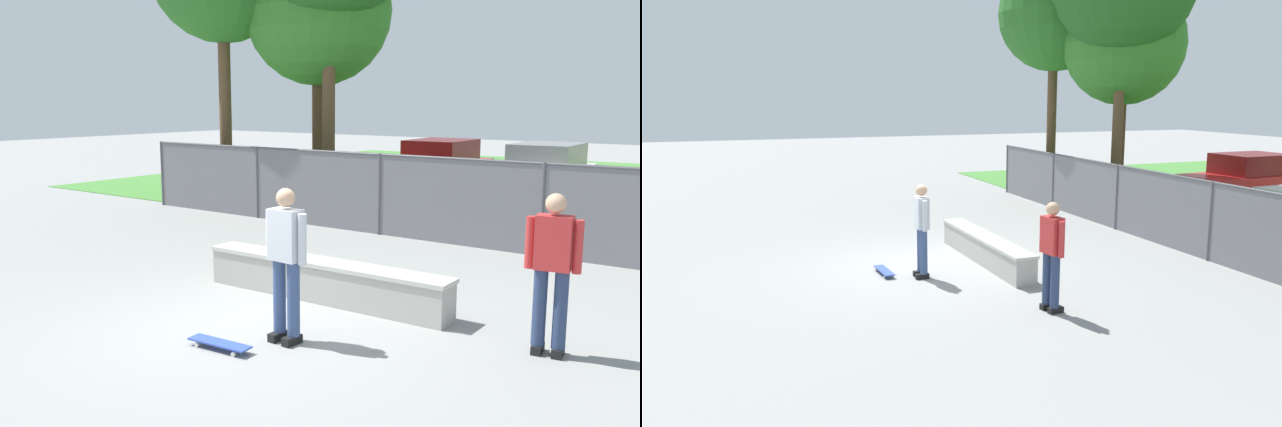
{
  "view_description": "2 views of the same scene",
  "coord_description": "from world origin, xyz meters",
  "views": [
    {
      "loc": [
        5.44,
        -5.93,
        2.8
      ],
      "look_at": [
        0.1,
        1.34,
        1.26
      ],
      "focal_mm": 37.33,
      "sensor_mm": 36.0,
      "label": 1
    },
    {
      "loc": [
        11.95,
        -3.59,
        3.5
      ],
      "look_at": [
        0.47,
        0.76,
        1.16
      ],
      "focal_mm": 35.08,
      "sensor_mm": 36.0,
      "label": 2
    }
  ],
  "objects": [
    {
      "name": "concrete_ledge",
      "position": [
        0.1,
        1.43,
        0.29
      ],
      "size": [
        3.9,
        0.54,
        0.57
      ],
      "color": "#A8A59E",
      "rests_on": "ground"
    },
    {
      "name": "car_red",
      "position": [
        -3.26,
        11.88,
        0.84
      ],
      "size": [
        2.12,
        4.25,
        1.66
      ],
      "color": "#B21E1E",
      "rests_on": "ground"
    },
    {
      "name": "skateboarder",
      "position": [
        0.72,
        -0.16,
        1.01
      ],
      "size": [
        0.6,
        0.29,
        1.82
      ],
      "color": "black",
      "rests_on": "ground"
    },
    {
      "name": "tree_near_left",
      "position": [
        -7.03,
        6.86,
        6.08
      ],
      "size": [
        3.74,
        3.74,
        7.99
      ],
      "color": "brown",
      "rests_on": "ground"
    },
    {
      "name": "bystander",
      "position": [
        3.33,
        1.23,
        1.01
      ],
      "size": [
        0.6,
        0.31,
        1.82
      ],
      "color": "black",
      "rests_on": "ground"
    },
    {
      "name": "skateboard",
      "position": [
        0.26,
        -0.81,
        0.07
      ],
      "size": [
        0.81,
        0.25,
        0.09
      ],
      "color": "#334CB2",
      "rests_on": "ground"
    },
    {
      "name": "ground_plane",
      "position": [
        0.0,
        0.0,
        0.0
      ],
      "size": [
        80.0,
        80.0,
        0.0
      ],
      "primitive_type": "plane",
      "color": "gray"
    },
    {
      "name": "chainlink_fence",
      "position": [
        0.0,
        5.92,
        0.94
      ],
      "size": [
        17.11,
        0.07,
        1.72
      ],
      "color": "#4C4C51",
      "rests_on": "ground"
    },
    {
      "name": "tree_near_right",
      "position": [
        -5.0,
        8.24,
        5.03
      ],
      "size": [
        3.78,
        3.78,
        6.94
      ],
      "color": "#513823",
      "rests_on": "ground"
    }
  ]
}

